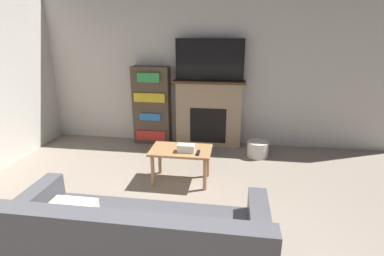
% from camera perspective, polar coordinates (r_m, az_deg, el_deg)
% --- Properties ---
extents(wall_back, '(6.72, 0.06, 2.70)m').
position_cam_1_polar(wall_back, '(5.32, 2.48, 11.20)').
color(wall_back, beige).
rests_on(wall_back, ground_plane).
extents(fireplace, '(1.25, 0.28, 1.17)m').
position_cam_1_polar(fireplace, '(5.32, 3.19, 2.83)').
color(fireplace, tan).
rests_on(fireplace, ground_plane).
extents(tv, '(1.15, 0.03, 0.70)m').
position_cam_1_polar(tv, '(5.13, 3.36, 12.81)').
color(tv, black).
rests_on(tv, fireplace).
extents(couch, '(2.12, 0.91, 0.82)m').
position_cam_1_polar(couch, '(2.70, -10.57, -21.56)').
color(couch, '#4C4C51').
rests_on(couch, ground_plane).
extents(coffee_table, '(0.81, 0.50, 0.47)m').
position_cam_1_polar(coffee_table, '(4.06, -2.12, -5.07)').
color(coffee_table, '#A87A4C').
rests_on(coffee_table, ground_plane).
extents(tissue_box, '(0.22, 0.12, 0.10)m').
position_cam_1_polar(tissue_box, '(3.93, -1.13, -3.85)').
color(tissue_box, white).
rests_on(tissue_box, coffee_table).
extents(remote_control, '(0.04, 0.15, 0.02)m').
position_cam_1_polar(remote_control, '(3.88, 1.17, -4.73)').
color(remote_control, black).
rests_on(remote_control, coffee_table).
extents(bookshelf, '(0.66, 0.29, 1.40)m').
position_cam_1_polar(bookshelf, '(5.46, -7.65, 4.26)').
color(bookshelf, '#4C3D2D').
rests_on(bookshelf, ground_plane).
extents(storage_basket, '(0.34, 0.34, 0.25)m').
position_cam_1_polar(storage_basket, '(5.06, 12.39, -3.92)').
color(storage_basket, silver).
rests_on(storage_basket, ground_plane).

